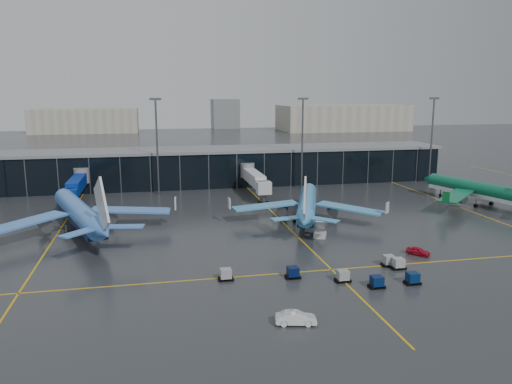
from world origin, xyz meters
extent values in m
plane|color=#282B2D|center=(0.00, 0.00, 0.00)|extent=(600.00, 600.00, 0.00)
cube|color=black|center=(0.00, 62.00, 5.00)|extent=(140.00, 16.00, 10.00)
cube|color=slate|center=(0.00, 62.00, 10.30)|extent=(142.00, 17.00, 0.80)
cylinder|color=#595B60|center=(-35.00, 53.50, 5.20)|extent=(4.00, 4.00, 4.00)
cube|color=navy|center=(-35.00, 40.00, 4.40)|extent=(3.00, 24.00, 3.00)
cylinder|color=#595B60|center=(-35.00, 32.50, 1.30)|extent=(1.00, 1.00, 2.60)
cylinder|color=#595B60|center=(10.00, 53.50, 5.20)|extent=(4.00, 4.00, 4.00)
cube|color=silver|center=(10.00, 40.00, 4.40)|extent=(3.00, 24.00, 3.00)
cylinder|color=#595B60|center=(10.00, 32.50, 1.30)|extent=(1.00, 1.00, 2.60)
cylinder|color=#595B60|center=(-15.00, 50.00, 12.50)|extent=(0.50, 0.50, 25.00)
cube|color=#595B60|center=(-15.00, 50.00, 25.20)|extent=(3.00, 0.40, 0.60)
cylinder|color=#595B60|center=(25.00, 50.00, 12.50)|extent=(0.50, 0.50, 25.00)
cube|color=#595B60|center=(25.00, 50.00, 25.20)|extent=(3.00, 0.40, 0.60)
cylinder|color=#595B60|center=(65.00, 50.00, 12.50)|extent=(0.50, 0.50, 25.00)
cube|color=#595B60|center=(65.00, 50.00, 25.20)|extent=(3.00, 0.40, 0.60)
cube|color=#B2AD99|center=(120.00, 260.00, 9.00)|extent=(90.00, 42.00, 18.00)
cube|color=#B2AD99|center=(-60.00, 280.00, 8.00)|extent=(70.00, 38.00, 16.00)
cube|color=#B2AD99|center=(40.00, 300.00, 11.00)|extent=(20.00, 20.00, 22.00)
cube|color=gold|center=(-35.00, 20.00, 0.01)|extent=(0.30, 120.00, 0.02)
cube|color=gold|center=(10.00, 20.00, 0.01)|extent=(0.30, 120.00, 0.02)
cube|color=gold|center=(55.00, 20.00, 0.01)|extent=(0.30, 120.00, 0.02)
cube|color=gold|center=(10.00, -15.00, 0.01)|extent=(220.00, 0.30, 0.02)
cube|color=black|center=(19.42, -15.18, 0.18)|extent=(2.20, 1.50, 0.36)
cube|color=gray|center=(19.42, -15.18, 0.95)|extent=(1.60, 1.50, 1.50)
cube|color=black|center=(19.21, -22.92, 0.18)|extent=(2.20, 1.50, 0.36)
cube|color=#051D46|center=(19.21, -22.92, 0.95)|extent=(1.60, 1.50, 1.50)
cube|color=black|center=(20.22, -16.75, 0.18)|extent=(2.20, 1.50, 0.36)
cube|color=#999AA1|center=(20.22, -16.75, 0.95)|extent=(1.60, 1.50, 1.50)
cube|color=black|center=(3.14, -17.18, 0.18)|extent=(2.20, 1.50, 0.36)
cube|color=#04103A|center=(3.14, -17.18, 0.95)|extent=(1.60, 1.50, 1.50)
cube|color=black|center=(9.81, -20.00, 0.18)|extent=(2.20, 1.50, 0.36)
cube|color=gray|center=(9.81, -20.00, 0.95)|extent=(1.60, 1.50, 1.50)
cube|color=black|center=(-6.64, -15.92, 0.18)|extent=(2.20, 1.50, 0.36)
cube|color=gray|center=(-6.64, -15.92, 0.95)|extent=(1.60, 1.50, 1.50)
cube|color=black|center=(13.61, -23.16, 0.18)|extent=(2.20, 1.50, 0.36)
cube|color=#051842|center=(13.61, -23.16, 0.95)|extent=(1.60, 1.50, 1.50)
cube|color=silver|center=(14.12, 2.40, 0.40)|extent=(3.30, 3.82, 0.80)
cube|color=silver|center=(14.12, 2.40, 2.30)|extent=(2.61, 3.24, 2.29)
imported|color=#B60E22|center=(26.75, -11.22, 0.67)|extent=(3.75, 3.98, 1.33)
imported|color=silver|center=(-0.66, -31.68, 0.80)|extent=(5.08, 2.63, 1.60)
camera|label=1|loc=(-16.49, -84.10, 26.81)|focal=35.00mm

